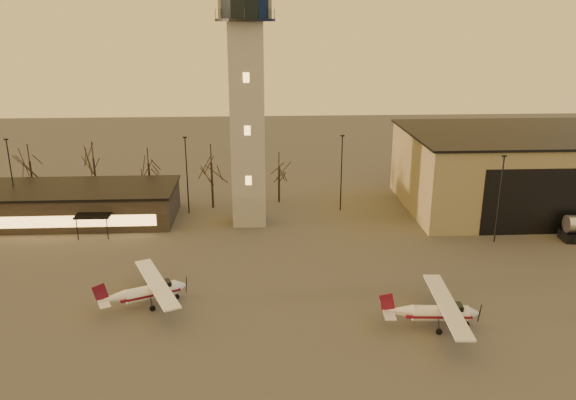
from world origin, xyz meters
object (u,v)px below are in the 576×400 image
(cessna_front, at_px, (441,315))
(cessna_rear, at_px, (153,294))
(control_tower, at_px, (247,90))
(terminal, at_px, (74,204))
(hangar, at_px, (521,170))

(cessna_front, xyz_separation_m, cessna_rear, (-24.40, 5.19, -0.02))
(control_tower, distance_m, cessna_rear, 27.08)
(cessna_rear, bearing_deg, terminal, 97.42)
(hangar, bearing_deg, terminal, -178.03)
(cessna_front, bearing_deg, cessna_rear, 171.81)
(hangar, bearing_deg, control_tower, -173.69)
(terminal, relative_size, cessna_front, 2.29)
(control_tower, bearing_deg, cessna_front, -58.21)
(control_tower, bearing_deg, hangar, 6.31)
(terminal, relative_size, cessna_rear, 2.43)
(control_tower, xyz_separation_m, terminal, (-21.99, 1.98, -14.17))
(control_tower, relative_size, terminal, 1.28)
(hangar, height_order, cessna_rear, hangar)
(hangar, distance_m, cessna_rear, 50.92)
(cessna_front, distance_m, cessna_rear, 24.95)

